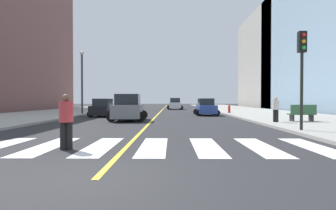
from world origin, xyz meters
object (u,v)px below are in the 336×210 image
(car_green_second, at_px, (129,104))
(car_white_fourth, at_px, (175,104))
(car_blue_fifth, at_px, (206,107))
(car_gray_nearest, at_px, (128,108))
(fire_hydrant, at_px, (229,109))
(park_bench, at_px, (302,113))
(car_black_third, at_px, (103,108))
(pedestrian_crossing, at_px, (66,119))
(street_lamp, at_px, (82,76))
(traffic_light_near_corner, at_px, (302,61))
(pedestrian_waiting_east, at_px, (276,108))

(car_green_second, height_order, car_white_fourth, car_green_second)
(car_blue_fifth, bearing_deg, car_gray_nearest, 47.03)
(car_blue_fifth, distance_m, fire_hydrant, 3.74)
(car_blue_fifth, height_order, park_bench, car_blue_fifth)
(park_bench, bearing_deg, car_green_second, 26.48)
(car_black_third, relative_size, car_blue_fifth, 0.99)
(car_gray_nearest, height_order, car_black_third, car_gray_nearest)
(car_gray_nearest, distance_m, pedestrian_crossing, 12.57)
(car_green_second, xyz_separation_m, street_lamp, (-2.77, -14.67, 3.14))
(car_white_fourth, height_order, traffic_light_near_corner, traffic_light_near_corner)
(car_black_third, distance_m, pedestrian_waiting_east, 15.68)
(car_blue_fifth, relative_size, street_lamp, 0.60)
(car_black_third, bearing_deg, park_bench, -24.26)
(car_gray_nearest, relative_size, traffic_light_near_corner, 0.98)
(traffic_light_near_corner, height_order, street_lamp, street_lamp)
(car_gray_nearest, bearing_deg, car_blue_fifth, 45.29)
(car_black_third, bearing_deg, pedestrian_crossing, -77.49)
(pedestrian_crossing, bearing_deg, car_white_fourth, 71.27)
(car_green_second, xyz_separation_m, fire_hydrant, (13.08, -12.66, -0.36))
(park_bench, xyz_separation_m, fire_hydrant, (-2.35, 12.40, -0.11))
(car_black_third, relative_size, street_lamp, 0.59)
(car_white_fourth, height_order, street_lamp, street_lamp)
(pedestrian_waiting_east, bearing_deg, car_blue_fifth, 155.21)
(pedestrian_waiting_east, height_order, fire_hydrant, pedestrian_waiting_east)
(car_gray_nearest, bearing_deg, pedestrian_crossing, -92.33)
(car_green_second, bearing_deg, car_white_fourth, 24.51)
(car_gray_nearest, bearing_deg, car_black_third, 119.45)
(car_green_second, relative_size, fire_hydrant, 5.08)
(car_green_second, height_order, pedestrian_crossing, car_green_second)
(car_black_third, relative_size, pedestrian_crossing, 2.19)
(car_black_third, distance_m, fire_hydrant, 13.78)
(car_green_second, height_order, park_bench, car_green_second)
(car_green_second, bearing_deg, street_lamp, -100.34)
(traffic_light_near_corner, relative_size, pedestrian_waiting_east, 2.88)
(pedestrian_waiting_east, bearing_deg, pedestrian_crossing, -88.78)
(car_green_second, xyz_separation_m, car_blue_fifth, (10.20, -15.04, -0.13))
(car_blue_fifth, bearing_deg, car_white_fourth, -81.17)
(car_green_second, distance_m, car_blue_fifth, 18.17)
(car_gray_nearest, relative_size, fire_hydrant, 5.17)
(car_gray_nearest, relative_size, street_lamp, 0.70)
(car_gray_nearest, distance_m, street_lamp, 10.44)
(pedestrian_crossing, height_order, pedestrian_waiting_east, pedestrian_waiting_east)
(park_bench, xyz_separation_m, pedestrian_waiting_east, (-2.00, -0.61, 0.36))
(traffic_light_near_corner, distance_m, fire_hydrant, 18.09)
(car_green_second, relative_size, park_bench, 2.45)
(fire_hydrant, height_order, street_lamp, street_lamp)
(traffic_light_near_corner, xyz_separation_m, pedestrian_crossing, (-9.58, -4.60, -2.48))
(car_green_second, distance_m, traffic_light_near_corner, 33.21)
(street_lamp, bearing_deg, car_gray_nearest, -52.31)
(car_gray_nearest, distance_m, fire_hydrant, 13.90)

